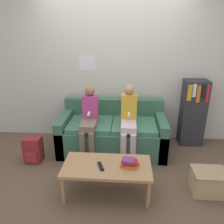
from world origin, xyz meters
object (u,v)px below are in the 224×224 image
at_px(coffee_table, 107,168).
at_px(person_left, 89,119).
at_px(storage_box, 209,182).
at_px(tv_remote, 101,166).
at_px(backpack, 33,150).
at_px(bookshelf, 193,113).
at_px(couch, 113,133).
at_px(person_right, 129,119).

bearing_deg(coffee_table, person_left, 112.26).
distance_m(person_left, storage_box, 1.86).
relative_size(coffee_table, tv_remote, 6.16).
bearing_deg(coffee_table, backpack, 153.13).
xyz_separation_m(person_left, bookshelf, (1.72, 0.52, -0.05)).
height_order(couch, storage_box, couch).
relative_size(coffee_table, person_left, 0.95).
relative_size(person_left, tv_remote, 6.45).
relative_size(person_left, backpack, 2.81).
xyz_separation_m(bookshelf, storage_box, (-0.10, -1.30, -0.43)).
bearing_deg(bookshelf, person_right, -155.11).
xyz_separation_m(couch, bookshelf, (1.37, 0.32, 0.29)).
xyz_separation_m(person_left, person_right, (0.61, 0.00, 0.01)).
relative_size(couch, person_right, 1.50).
bearing_deg(storage_box, bookshelf, 85.55).
distance_m(couch, coffee_table, 1.07).
bearing_deg(coffee_table, person_right, 73.60).
bearing_deg(tv_remote, person_right, 49.72).
distance_m(couch, backpack, 1.28).
bearing_deg(backpack, person_left, 17.14).
bearing_deg(person_right, bookshelf, 24.89).
height_order(bookshelf, storage_box, bookshelf).
xyz_separation_m(person_right, storage_box, (1.01, -0.79, -0.49)).
height_order(tv_remote, storage_box, tv_remote).
height_order(coffee_table, backpack, backpack).
height_order(person_left, storage_box, person_left).
bearing_deg(couch, coffee_table, -89.69).
xyz_separation_m(person_left, tv_remote, (0.28, -0.91, -0.22)).
distance_m(person_right, bookshelf, 1.22).
bearing_deg(person_right, person_left, -179.60).
bearing_deg(bookshelf, tv_remote, -135.08).
distance_m(couch, person_right, 0.48).
bearing_deg(tv_remote, couch, 66.01).
relative_size(tv_remote, backpack, 0.44).
bearing_deg(backpack, person_right, 10.30).
height_order(person_right, bookshelf, bookshelf).
distance_m(couch, tv_remote, 1.12).
height_order(bookshelf, backpack, bookshelf).
bearing_deg(person_left, backpack, -162.86).
relative_size(tv_remote, bookshelf, 0.15).
bearing_deg(person_left, person_right, 0.40).
xyz_separation_m(person_left, storage_box, (1.62, -0.79, -0.47)).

